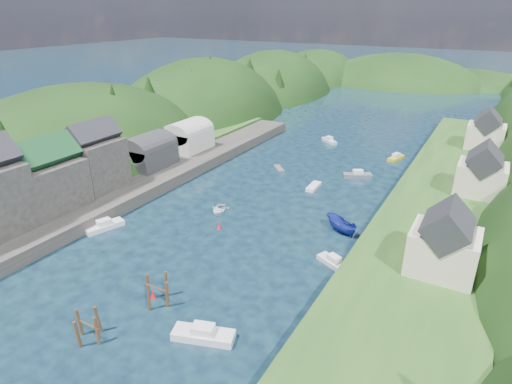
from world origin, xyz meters
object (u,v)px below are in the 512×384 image
Objects in this scene: piling_cluster_near at (88,329)px; channel_buoy_far at (219,226)px; piling_cluster_far at (158,293)px; channel_buoy_near at (153,294)px.

piling_cluster_near is 24.88m from channel_buoy_far.
piling_cluster_near is 3.25× the size of channel_buoy_far.
piling_cluster_far reaches higher than piling_cluster_near.
piling_cluster_far is (1.98, 7.55, 0.08)m from piling_cluster_near.
piling_cluster_near is 7.93m from channel_buoy_near.
channel_buoy_far is (-3.75, 17.25, -0.82)m from piling_cluster_far.
channel_buoy_near is at bearing -80.93° from channel_buoy_far.
channel_buoy_near is 17.17m from channel_buoy_far.
piling_cluster_far is 3.39× the size of channel_buoy_near.
channel_buoy_near is (0.94, 7.84, -0.74)m from piling_cluster_near.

